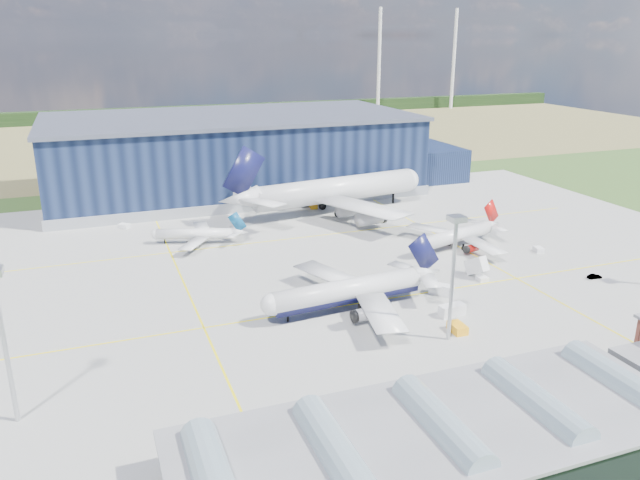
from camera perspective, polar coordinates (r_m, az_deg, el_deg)
The scene contains 21 objects.
ground at distance 134.99m, azimuth 1.26°, elevation -4.30°, with size 600.00×600.00×0.00m, color #2D481B.
apron at distance 143.64m, azimuth -0.22°, elevation -2.86°, with size 220.00×160.00×0.08m.
farmland at distance 342.76m, azimuth -12.75°, elevation 9.10°, with size 600.00×220.00×0.01m, color olive.
treeline at distance 420.93m, azimuth -14.43°, elevation 11.15°, with size 600.00×8.00×8.00m, color black.
hangar at distance 219.85m, azimuth -7.34°, elevation 7.56°, with size 145.00×62.00×26.10m.
glass_concourse at distance 83.79m, azimuth 13.08°, elevation -17.28°, with size 78.00×23.00×8.60m.
light_mast_west at distance 93.89m, azimuth -27.17°, elevation -6.64°, with size 2.60×2.60×23.00m.
light_mast_center at distance 108.92m, azimuth 12.15°, elevation -1.65°, with size 2.60×2.60×23.00m.
airliner_navy at distance 121.53m, azimuth 2.50°, elevation -3.60°, with size 40.28×39.40×13.13m, color silver, non-canonical shape.
airliner_red at distance 160.72m, azimuth 12.24°, elevation 0.98°, with size 31.97×31.27×10.42m, color silver, non-canonical shape.
airliner_widebody at distance 188.68m, azimuth 1.51°, elevation 5.78°, with size 68.05×66.57×22.19m, color silver, non-canonical shape.
airliner_regional at distance 164.45m, azimuth -11.40°, elevation 1.04°, with size 25.34×24.79×8.26m, color silver, non-canonical shape.
gse_tug_a at distance 117.63m, azimuth 12.45°, elevation -7.87°, with size 2.42×3.96×1.65m, color #FFA816.
gse_van_a at distance 123.89m, azimuth 11.97°, elevation -6.29°, with size 2.26×5.18×2.26m, color white.
gse_cart_a at distance 165.32m, azimuth 19.35°, elevation -0.84°, with size 1.91×2.87×1.24m, color white.
gse_van_b at distance 133.07m, azimuth 11.03°, elevation -4.48°, with size 2.24×4.89×2.24m, color white.
gse_tug_c at distance 195.77m, azimuth -0.61°, elevation 3.13°, with size 2.13×3.41×1.49m, color #FFA816.
gse_cart_b at distance 183.76m, azimuth -17.45°, elevation 1.23°, with size 1.97×2.96×1.28m, color white.
airstair at distance 144.07m, azimuth 14.08°, elevation -2.67°, with size 2.10×5.26×3.36m, color white.
car_a at distance 98.06m, azimuth 13.57°, elevation -13.74°, with size 1.46×3.64×1.24m, color #99999E.
car_b at distance 152.01m, azimuth 23.81°, elevation -3.07°, with size 1.14×3.26×1.08m, color #99999E.
Camera 1 is at (-46.77, -115.60, 51.68)m, focal length 35.00 mm.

